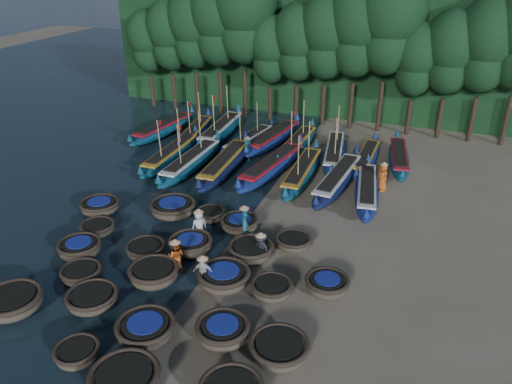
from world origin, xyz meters
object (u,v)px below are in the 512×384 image
(coracle_9, at_px, (279,349))
(fisherman_1, at_px, (245,221))
(coracle_7, at_px, (146,329))
(long_boat_17, at_px, (399,158))
(coracle_2, at_px, (77,353))
(coracle_12, at_px, (154,273))
(long_boat_14, at_px, (296,145))
(long_boat_2, at_px, (171,155))
(long_boat_10, at_px, (195,133))
(fisherman_5, at_px, (248,148))
(fisherman_6, at_px, (383,176))
(coracle_17, at_px, (191,244))
(fisherman_4, at_px, (203,271))
(coracle_10, at_px, (80,248))
(coracle_8, at_px, (223,331))
(coracle_14, at_px, (272,288))
(coracle_23, at_px, (240,223))
(coracle_21, at_px, (173,208))
(long_boat_8, at_px, (367,190))
(long_boat_9, at_px, (164,129))
(coracle_16, at_px, (146,249))
(long_boat_3, at_px, (191,162))
(long_boat_11, at_px, (221,130))
(coracle_6, at_px, (92,298))
(coracle_15, at_px, (98,228))
(long_boat_16, at_px, (366,159))
(coracle_3, at_px, (125,380))
(long_boat_12, at_px, (249,140))
(fisherman_2, at_px, (176,255))
(coracle_5, at_px, (12,302))
(long_boat_13, at_px, (274,138))
(coracle_11, at_px, (81,273))
(coracle_20, at_px, (100,206))
(long_boat_5, at_px, (272,166))
(coracle_24, at_px, (293,242))
(long_boat_4, at_px, (225,164))
(coracle_22, at_px, (211,214))
(fisherman_3, at_px, (261,247))

(coracle_9, height_order, fisherman_1, fisherman_1)
(coracle_7, bearing_deg, long_boat_17, 70.32)
(coracle_2, xyz_separation_m, coracle_12, (0.19, 5.07, 0.12))
(long_boat_14, relative_size, fisherman_1, 4.23)
(coracle_12, distance_m, long_boat_2, 13.83)
(long_boat_10, bearing_deg, long_boat_2, -93.48)
(fisherman_5, xyz_separation_m, fisherman_6, (9.44, -1.72, 0.08))
(coracle_17, height_order, fisherman_4, fisherman_4)
(coracle_10, relative_size, long_boat_14, 0.31)
(coracle_8, distance_m, long_boat_14, 19.78)
(coracle_14, relative_size, coracle_23, 0.88)
(coracle_21, bearing_deg, long_boat_8, 30.61)
(coracle_12, bearing_deg, long_boat_9, 118.05)
(coracle_10, relative_size, coracle_16, 1.34)
(long_boat_3, distance_m, long_boat_11, 6.48)
(coracle_6, bearing_deg, coracle_23, 66.27)
(coracle_15, distance_m, long_boat_17, 20.17)
(long_boat_16, bearing_deg, long_boat_8, -79.48)
(coracle_15, bearing_deg, coracle_2, -58.66)
(coracle_12, xyz_separation_m, coracle_16, (-1.45, 1.70, -0.09))
(coracle_21, distance_m, long_boat_10, 12.14)
(coracle_3, bearing_deg, long_boat_9, 116.44)
(long_boat_12, distance_m, fisherman_2, 16.18)
(coracle_8, bearing_deg, long_boat_12, 107.91)
(coracle_9, bearing_deg, coracle_5, -173.49)
(coracle_12, xyz_separation_m, fisherman_6, (8.32, 12.96, 0.46))
(long_boat_3, distance_m, long_boat_13, 7.32)
(long_boat_2, xyz_separation_m, long_boat_9, (-3.19, 4.68, -0.00))
(long_boat_11, bearing_deg, coracle_9, -64.20)
(coracle_6, relative_size, long_boat_12, 0.33)
(coracle_7, bearing_deg, coracle_11, 154.36)
(coracle_23, bearing_deg, long_boat_9, 133.53)
(long_boat_3, distance_m, long_boat_12, 5.73)
(coracle_11, distance_m, coracle_20, 6.41)
(coracle_20, distance_m, long_boat_9, 12.84)
(coracle_23, height_order, long_boat_5, long_boat_5)
(coracle_24, bearing_deg, coracle_17, -155.94)
(coracle_9, distance_m, long_boat_4, 16.88)
(long_boat_14, bearing_deg, long_boat_4, -122.12)
(coracle_10, bearing_deg, coracle_16, 19.58)
(coracle_7, xyz_separation_m, long_boat_3, (-5.58, 15.01, 0.14))
(coracle_22, height_order, long_boat_13, long_boat_13)
(coracle_7, distance_m, long_boat_10, 21.85)
(coracle_15, relative_size, long_boat_17, 0.27)
(long_boat_9, xyz_separation_m, long_boat_11, (4.44, 1.08, 0.05))
(coracle_8, relative_size, coracle_10, 0.88)
(long_boat_13, bearing_deg, coracle_7, -75.44)
(coracle_16, relative_size, long_boat_9, 0.23)
(fisherman_3, bearing_deg, coracle_16, -141.19)
(coracle_20, distance_m, fisherman_6, 16.73)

